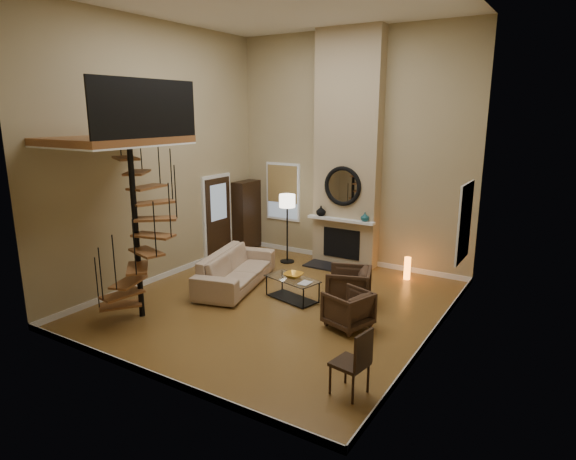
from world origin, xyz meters
The scene contains 33 objects.
ground centered at (0.00, 0.00, -0.01)m, with size 6.00×6.50×0.01m, color olive.
back_wall centered at (0.00, 3.25, 2.75)m, with size 6.00×0.02×5.50m, color tan.
front_wall centered at (0.00, -3.25, 2.75)m, with size 6.00×0.02×5.50m, color tan.
left_wall centered at (-3.00, 0.00, 2.75)m, with size 0.02×6.50×5.50m, color tan.
right_wall centered at (3.00, 0.00, 2.75)m, with size 0.02×6.50×5.50m, color tan.
ceiling centered at (0.00, 0.00, 5.50)m, with size 6.00×6.50×0.01m, color silver.
baseboard_back centered at (0.00, 3.24, 0.06)m, with size 6.00×0.02×0.12m, color white.
baseboard_front centered at (0.00, -3.24, 0.06)m, with size 6.00×0.02×0.12m, color white.
baseboard_left centered at (-2.99, 0.00, 0.06)m, with size 0.02×6.50×0.12m, color white.
baseboard_right centered at (2.99, 0.00, 0.06)m, with size 0.02×6.50×0.12m, color white.
chimney_breast centered at (0.00, 3.06, 2.75)m, with size 1.60×0.38×5.50m, color tan.
hearth centered at (0.00, 2.57, 0.02)m, with size 1.50×0.60×0.04m, color black.
firebox centered at (0.00, 2.86, 0.55)m, with size 0.95×0.02×0.72m, color black.
mantel centered at (0.00, 2.78, 1.15)m, with size 1.70×0.18×0.06m, color white.
mirror_frame centered at (0.00, 2.84, 1.95)m, with size 0.94×0.94×0.10m, color black.
mirror_disc centered at (0.00, 2.85, 1.95)m, with size 0.80×0.80×0.01m, color white.
vase_left centered at (-0.55, 2.82, 1.30)m, with size 0.24×0.24×0.25m, color black.
vase_right centered at (0.60, 2.82, 1.28)m, with size 0.20×0.20×0.21m, color #174C52.
window_back centered at (-1.90, 3.22, 1.62)m, with size 1.02×0.06×1.52m.
window_right centered at (2.97, 2.00, 1.63)m, with size 0.06×1.02×1.52m.
entry_door centered at (-2.95, 1.80, 1.05)m, with size 0.10×1.05×2.16m.
loft centered at (-2.04, -1.80, 3.24)m, with size 1.70×2.20×1.09m.
spiral_stair centered at (-1.78, -1.79, 1.78)m, with size 1.47×1.47×4.06m.
hutch centered at (-2.81, 2.83, 0.95)m, with size 0.38×0.81×1.82m, color black.
sofa centered at (-1.30, 0.36, 0.40)m, with size 2.44×0.95×0.71m, color tan.
armchair_near centered at (1.26, 0.74, 0.35)m, with size 0.81×0.83×0.76m, color #3F2B1D.
armchair_far centered at (1.70, -0.30, 0.35)m, with size 0.69×0.71×0.65m, color #3F2B1D.
coffee_table centered at (0.15, 0.32, 0.28)m, with size 1.20×0.80×0.43m.
bowl centered at (0.15, 0.37, 0.50)m, with size 0.38×0.38×0.09m, color gold.
book centered at (0.50, 0.17, 0.46)m, with size 0.21×0.28×0.03m, color gray.
floor_lamp centered at (-1.25, 2.39, 1.41)m, with size 0.39×0.39×1.71m.
accent_lamp centered at (1.70, 2.72, 0.25)m, with size 0.14×0.14×0.52m, color orange.
side_chair centered at (2.60, -2.14, 0.53)m, with size 0.50×0.48×0.94m.
Camera 1 is at (4.86, -7.47, 3.67)m, focal length 30.34 mm.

